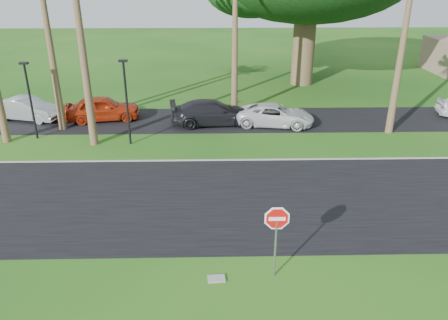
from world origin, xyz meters
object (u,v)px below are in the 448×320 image
at_px(stop_sign_near, 276,228).
at_px(car_red, 103,109).
at_px(car_silver, 27,109).
at_px(car_minivan, 275,115).
at_px(car_dark, 212,113).

height_order(stop_sign_near, car_red, stop_sign_near).
height_order(car_silver, car_minivan, car_silver).
relative_size(car_red, car_dark, 0.89).
xyz_separation_m(car_red, car_minivan, (10.82, -1.25, -0.13)).
distance_m(car_silver, car_minivan, 15.71).
xyz_separation_m(stop_sign_near, car_red, (-8.92, 15.63, -0.99)).
height_order(car_silver, car_red, car_red).
bearing_deg(stop_sign_near, car_red, 119.72).
bearing_deg(car_minivan, car_silver, 94.26).
bearing_deg(car_red, stop_sign_near, -160.24).
bearing_deg(car_minivan, stop_sign_near, -178.05).
xyz_separation_m(car_dark, car_minivan, (3.86, -0.31, -0.10)).
bearing_deg(car_red, car_silver, 77.89).
distance_m(stop_sign_near, car_minivan, 14.55).
xyz_separation_m(stop_sign_near, car_silver, (-13.75, 15.81, -1.06)).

